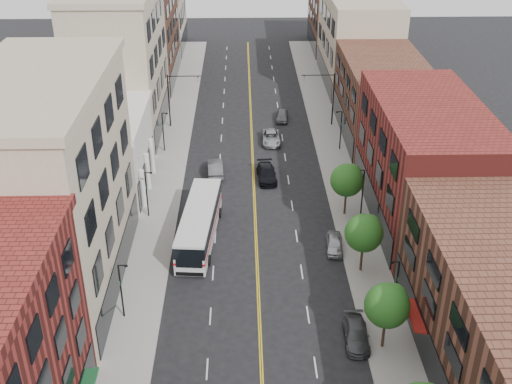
{
  "coord_description": "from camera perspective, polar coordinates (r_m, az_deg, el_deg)",
  "views": [
    {
      "loc": [
        -1.2,
        -33.2,
        33.97
      ],
      "look_at": [
        0.01,
        19.96,
        5.0
      ],
      "focal_mm": 45.0,
      "sensor_mm": 36.0,
      "label": 1
    }
  ],
  "objects": [
    {
      "name": "car_lane_c",
      "position": [
        89.79,
        2.33,
        6.8
      ],
      "size": [
        2.05,
        4.17,
        1.37
      ],
      "primitive_type": "imported",
      "rotation": [
        0.0,
        0.0,
        -0.11
      ],
      "color": "#46454A",
      "rests_on": "ground"
    },
    {
      "name": "car_lane_b",
      "position": [
        82.75,
        1.35,
        4.87
      ],
      "size": [
        2.33,
        5.05,
        1.4
      ],
      "primitive_type": "imported",
      "rotation": [
        0.0,
        0.0,
        0.0
      ],
      "color": "#9FA2A6",
      "rests_on": "ground"
    },
    {
      "name": "signal_mast_left",
      "position": [
        86.81,
        -7.3,
        8.61
      ],
      "size": [
        4.49,
        0.18,
        7.2
      ],
      "color": "black",
      "rests_on": "sidewalk_left"
    },
    {
      "name": "bldg_r_mid",
      "position": [
        66.23,
        14.8,
        2.59
      ],
      "size": [
        10.0,
        22.0,
        12.0
      ],
      "primitive_type": "cube",
      "color": "maroon",
      "rests_on": "ground"
    },
    {
      "name": "lamp_r_3",
      "position": [
        80.42,
        7.53,
        5.65
      ],
      "size": [
        0.81,
        0.55,
        5.05
      ],
      "color": "black",
      "rests_on": "sidewalk_right"
    },
    {
      "name": "car_lane_behind",
      "position": [
        74.62,
        -3.64,
        2.13
      ],
      "size": [
        2.04,
        5.01,
        1.62
      ],
      "primitive_type": "imported",
      "rotation": [
        0.0,
        0.0,
        3.21
      ],
      "color": "#4A4A4F",
      "rests_on": "ground"
    },
    {
      "name": "bldg_l_tanoffice",
      "position": [
        54.84,
        -17.88,
        -0.0
      ],
      "size": [
        10.0,
        22.0,
        18.0
      ],
      "primitive_type": "cube",
      "color": "tan",
      "rests_on": "ground"
    },
    {
      "name": "car_lane_a",
      "position": [
        73.37,
        0.95,
        1.64
      ],
      "size": [
        2.42,
        5.22,
        1.48
      ],
      "primitive_type": "imported",
      "rotation": [
        0.0,
        0.0,
        0.07
      ],
      "color": "black",
      "rests_on": "ground"
    },
    {
      "name": "bldg_l_far_b",
      "position": [
        105.79,
        -10.14,
        13.66
      ],
      "size": [
        10.0,
        20.0,
        15.0
      ],
      "primitive_type": "cube",
      "color": "brown",
      "rests_on": "ground"
    },
    {
      "name": "lamp_r_1",
      "position": [
        52.98,
        12.34,
        -8.01
      ],
      "size": [
        0.81,
        0.55,
        5.05
      ],
      "color": "black",
      "rests_on": "sidewalk_right"
    },
    {
      "name": "car_parked_far",
      "position": [
        61.29,
        7.0,
        -4.59
      ],
      "size": [
        1.92,
        4.0,
        1.32
      ],
      "primitive_type": "imported",
      "rotation": [
        0.0,
        0.0,
        -0.1
      ],
      "color": "#A8AAB0",
      "rests_on": "ground"
    },
    {
      "name": "sidewalk_left",
      "position": [
        76.67,
        -7.76,
        2.06
      ],
      "size": [
        4.0,
        110.0,
        0.15
      ],
      "primitive_type": "cube",
      "color": "gray",
      "rests_on": "ground"
    },
    {
      "name": "bldg_r_far_b",
      "position": [
        104.4,
        9.03,
        13.27
      ],
      "size": [
        10.0,
        22.0,
        14.0
      ],
      "primitive_type": "cube",
      "color": "tan",
      "rests_on": "ground"
    },
    {
      "name": "bldg_r_far_a",
      "position": [
        85.36,
        11.21,
        8.19
      ],
      "size": [
        10.0,
        20.0,
        10.0
      ],
      "primitive_type": "cube",
      "color": "brown",
      "rests_on": "ground"
    },
    {
      "name": "lamp_l_2",
      "position": [
        65.79,
        -9.67,
        0.03
      ],
      "size": [
        0.81,
        0.55,
        5.05
      ],
      "color": "black",
      "rests_on": "sidewalk_left"
    },
    {
      "name": "bldg_l_far_a",
      "position": [
        86.41,
        -12.01,
        11.17
      ],
      "size": [
        10.0,
        20.0,
        18.0
      ],
      "primitive_type": "cube",
      "color": "tan",
      "rests_on": "ground"
    },
    {
      "name": "sidewalk_right",
      "position": [
        76.98,
        7.21,
        2.22
      ],
      "size": [
        4.0,
        110.0,
        0.15
      ],
      "primitive_type": "cube",
      "color": "gray",
      "rests_on": "ground"
    },
    {
      "name": "bldg_r_far_c",
      "position": [
        123.9,
        7.44,
        15.07
      ],
      "size": [
        10.0,
        18.0,
        11.0
      ],
      "primitive_type": "cube",
      "color": "brown",
      "rests_on": "ground"
    },
    {
      "name": "lamp_r_2",
      "position": [
        66.19,
        9.44,
        0.23
      ],
      "size": [
        0.81,
        0.55,
        5.05
      ],
      "color": "black",
      "rests_on": "sidewalk_right"
    },
    {
      "name": "lamp_l_1",
      "position": [
        52.48,
        -11.87,
        -8.35
      ],
      "size": [
        0.81,
        0.55,
        5.05
      ],
      "color": "black",
      "rests_on": "sidewalk_left"
    },
    {
      "name": "tree_r_1",
      "position": [
        48.91,
        11.66,
        -9.73
      ],
      "size": [
        3.4,
        3.4,
        5.59
      ],
      "color": "black",
      "rests_on": "sidewalk_right"
    },
    {
      "name": "bldg_l_white",
      "position": [
        72.59,
        -13.77,
        3.33
      ],
      "size": [
        10.0,
        14.0,
        8.0
      ],
      "primitive_type": "cube",
      "color": "silver",
      "rests_on": "ground"
    },
    {
      "name": "car_parked_mid",
      "position": [
        51.26,
        8.89,
        -12.38
      ],
      "size": [
        2.05,
        4.63,
        1.32
      ],
      "primitive_type": "imported",
      "rotation": [
        0.0,
        0.0,
        -0.04
      ],
      "color": "#414245",
      "rests_on": "ground"
    },
    {
      "name": "city_bus",
      "position": [
        61.92,
        -5.06,
        -2.7
      ],
      "size": [
        3.96,
        13.14,
        3.33
      ],
      "rotation": [
        0.0,
        0.0,
        -0.09
      ],
      "color": "silver",
      "rests_on": "ground"
    },
    {
      "name": "tree_r_3",
      "position": [
        65.45,
        8.16,
        1.14
      ],
      "size": [
        3.4,
        3.4,
        5.59
      ],
      "color": "black",
      "rests_on": "sidewalk_right"
    },
    {
      "name": "lamp_l_3",
      "position": [
        80.09,
        -8.23,
        5.51
      ],
      "size": [
        0.81,
        0.55,
        5.05
      ],
      "color": "black",
      "rests_on": "sidewalk_left"
    },
    {
      "name": "tree_r_2",
      "position": [
        56.9,
        9.64,
        -3.51
      ],
      "size": [
        3.4,
        3.4,
        5.59
      ],
      "color": "black",
      "rests_on": "sidewalk_right"
    },
    {
      "name": "signal_mast_right",
      "position": [
        87.09,
        6.42,
        8.73
      ],
      "size": [
        4.49,
        0.18,
        7.2
      ],
      "color": "black",
      "rests_on": "sidewalk_right"
    }
  ]
}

